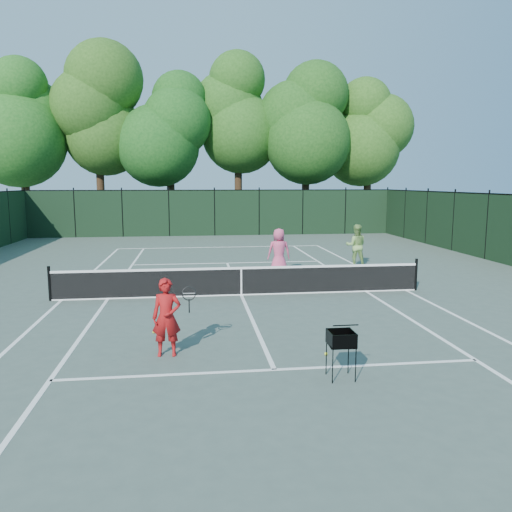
{
  "coord_description": "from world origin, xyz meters",
  "views": [
    {
      "loc": [
        -1.51,
        -15.38,
        3.55
      ],
      "look_at": [
        0.6,
        1.0,
        1.1
      ],
      "focal_mm": 35.0,
      "sensor_mm": 36.0,
      "label": 1
    }
  ],
  "objects": [
    {
      "name": "ground",
      "position": [
        0.0,
        0.0,
        0.0
      ],
      "size": [
        90.0,
        90.0,
        0.0
      ],
      "primitive_type": "plane",
      "color": "#445349",
      "rests_on": "ground"
    },
    {
      "name": "tree_4",
      "position": [
        7.0,
        21.6,
        8.14
      ],
      "size": [
        6.2,
        6.2,
        12.97
      ],
      "color": "black",
      "rests_on": "ground"
    },
    {
      "name": "fence_far",
      "position": [
        0.0,
        18.0,
        1.5
      ],
      "size": [
        24.0,
        0.05,
        3.0
      ],
      "primitive_type": "cube",
      "color": "black",
      "rests_on": "ground"
    },
    {
      "name": "tennis_net",
      "position": [
        0.0,
        0.0,
        0.48
      ],
      "size": [
        11.69,
        0.09,
        1.06
      ],
      "color": "black",
      "rests_on": "ground"
    },
    {
      "name": "player_pink",
      "position": [
        1.8,
        3.38,
        0.9
      ],
      "size": [
        0.9,
        0.6,
        1.8
      ],
      "rotation": [
        0.0,
        0.0,
        3.11
      ],
      "color": "#D34A74",
      "rests_on": "ground"
    },
    {
      "name": "loose_ball_midcourt",
      "position": [
        -2.46,
        -3.74,
        0.03
      ],
      "size": [
        0.07,
        0.07,
        0.07
      ],
      "primitive_type": "sphere",
      "color": "#BCD02A",
      "rests_on": "ground"
    },
    {
      "name": "coach",
      "position": [
        -2.06,
        -5.31,
        0.81
      ],
      "size": [
        0.91,
        0.59,
        1.62
      ],
      "rotation": [
        0.0,
        0.0,
        -0.03
      ],
      "color": "#A21213",
      "rests_on": "ground"
    },
    {
      "name": "sideline_doubles_right",
      "position": [
        5.49,
        0.0,
        0.0
      ],
      "size": [
        0.1,
        23.77,
        0.01
      ],
      "primitive_type": "cube",
      "color": "white",
      "rests_on": "ground"
    },
    {
      "name": "player_green",
      "position": [
        5.36,
        4.82,
        0.9
      ],
      "size": [
        1.0,
        0.86,
        1.79
      ],
      "rotation": [
        0.0,
        0.0,
        2.91
      ],
      "color": "#81AE57",
      "rests_on": "ground"
    },
    {
      "name": "tree_3",
      "position": [
        2.0,
        22.3,
        9.01
      ],
      "size": [
        7.0,
        7.0,
        14.45
      ],
      "color": "black",
      "rests_on": "ground"
    },
    {
      "name": "loose_ball_near_cart",
      "position": [
        1.19,
        -5.74,
        0.03
      ],
      "size": [
        0.07,
        0.07,
        0.07
      ],
      "primitive_type": "sphere",
      "color": "#D5E72F",
      "rests_on": "ground"
    },
    {
      "name": "service_line_far",
      "position": [
        0.0,
        6.4,
        0.0
      ],
      "size": [
        8.23,
        0.1,
        0.01
      ],
      "primitive_type": "cube",
      "color": "white",
      "rests_on": "ground"
    },
    {
      "name": "tree_5",
      "position": [
        12.0,
        22.1,
        7.71
      ],
      "size": [
        5.8,
        5.8,
        12.23
      ],
      "color": "black",
      "rests_on": "ground"
    },
    {
      "name": "baseline_far",
      "position": [
        0.0,
        11.88,
        0.0
      ],
      "size": [
        10.97,
        0.1,
        0.01
      ],
      "primitive_type": "cube",
      "color": "white",
      "rests_on": "ground"
    },
    {
      "name": "tree_2",
      "position": [
        -3.0,
        21.8,
        7.73
      ],
      "size": [
        6.0,
        6.0,
        12.4
      ],
      "color": "black",
      "rests_on": "ground"
    },
    {
      "name": "center_service_line",
      "position": [
        0.0,
        0.0,
        0.0
      ],
      "size": [
        0.1,
        12.8,
        0.01
      ],
      "primitive_type": "cube",
      "color": "white",
      "rests_on": "ground"
    },
    {
      "name": "tree_0",
      "position": [
        -13.0,
        21.5,
        8.16
      ],
      "size": [
        6.4,
        6.4,
        13.14
      ],
      "color": "black",
      "rests_on": "ground"
    },
    {
      "name": "ball_hopper",
      "position": [
        1.13,
        -6.96,
        0.74
      ],
      "size": [
        0.49,
        0.49,
        0.89
      ],
      "rotation": [
        0.0,
        0.0,
        -0.07
      ],
      "color": "black",
      "rests_on": "ground"
    },
    {
      "name": "sideline_singles_right",
      "position": [
        4.12,
        0.0,
        0.0
      ],
      "size": [
        0.1,
        23.77,
        0.01
      ],
      "primitive_type": "cube",
      "color": "white",
      "rests_on": "ground"
    },
    {
      "name": "sideline_doubles_left",
      "position": [
        -5.49,
        0.0,
        0.0
      ],
      "size": [
        0.1,
        23.77,
        0.01
      ],
      "primitive_type": "cube",
      "color": "white",
      "rests_on": "ground"
    },
    {
      "name": "service_line_near",
      "position": [
        0.0,
        -6.4,
        0.0
      ],
      "size": [
        8.23,
        0.1,
        0.01
      ],
      "primitive_type": "cube",
      "color": "white",
      "rests_on": "ground"
    },
    {
      "name": "tree_1",
      "position": [
        -8.0,
        22.0,
        8.69
      ],
      "size": [
        6.8,
        6.8,
        13.98
      ],
      "color": "black",
      "rests_on": "ground"
    },
    {
      "name": "sideline_singles_left",
      "position": [
        -4.12,
        0.0,
        0.0
      ],
      "size": [
        0.1,
        23.77,
        0.01
      ],
      "primitive_type": "cube",
      "color": "white",
      "rests_on": "ground"
    }
  ]
}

